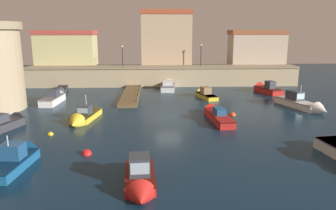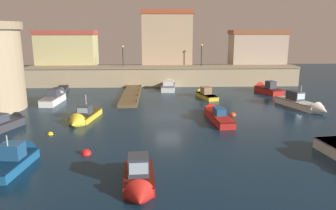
# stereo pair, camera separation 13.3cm
# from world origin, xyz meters

# --- Properties ---
(ground_plane) EXTENTS (103.11, 103.11, 0.00)m
(ground_plane) POSITION_xyz_m (0.00, 0.00, 0.00)
(ground_plane) COLOR #0C2338
(quay_wall) EXTENTS (42.18, 3.75, 3.05)m
(quay_wall) POSITION_xyz_m (0.00, 18.91, 1.53)
(quay_wall) COLOR tan
(quay_wall) RESTS_ON ground
(old_town_backdrop) EXTENTS (41.38, 5.80, 8.96)m
(old_town_backdrop) POSITION_xyz_m (-0.48, 23.17, 6.44)
(old_town_backdrop) COLOR #C2BB7D
(old_town_backdrop) RESTS_ON ground
(pier_dock) EXTENTS (2.22, 13.53, 0.70)m
(pier_dock) POSITION_xyz_m (-4.47, 10.42, 0.20)
(pier_dock) COLOR brown
(pier_dock) RESTS_ON ground
(quay_lamp_0) EXTENTS (0.32, 0.32, 3.22)m
(quay_lamp_0) POSITION_xyz_m (-6.26, 18.91, 5.21)
(quay_lamp_0) COLOR black
(quay_lamp_0) RESTS_ON quay_wall
(quay_lamp_1) EXTENTS (0.32, 0.32, 3.41)m
(quay_lamp_1) POSITION_xyz_m (5.98, 18.91, 5.32)
(quay_lamp_1) COLOR black
(quay_lamp_1) RESTS_ON quay_wall
(moored_boat_0) EXTENTS (3.28, 5.49, 1.82)m
(moored_boat_0) POSITION_xyz_m (-14.61, -3.38, 0.49)
(moored_boat_0) COLOR #333338
(moored_boat_0) RESTS_ON ground
(moored_boat_2) EXTENTS (2.05, 7.44, 1.67)m
(moored_boat_2) POSITION_xyz_m (4.69, -1.06, 0.43)
(moored_boat_2) COLOR red
(moored_boat_2) RESTS_ON ground
(moored_boat_3) EXTENTS (3.23, 6.03, 2.22)m
(moored_boat_3) POSITION_xyz_m (14.28, 12.68, 0.49)
(moored_boat_3) COLOR red
(moored_boat_3) RESTS_ON ground
(moored_boat_4) EXTENTS (2.77, 5.47, 1.80)m
(moored_boat_4) POSITION_xyz_m (5.10, 9.52, 0.41)
(moored_boat_4) COLOR gold
(moored_boat_4) RESTS_ON ground
(moored_boat_5) EXTENTS (1.90, 4.91, 2.19)m
(moored_boat_5) POSITION_xyz_m (-2.27, -15.28, 0.49)
(moored_boat_5) COLOR red
(moored_boat_5) RESTS_ON ground
(moored_boat_6) EXTENTS (2.02, 5.07, 1.29)m
(moored_boat_6) POSITION_xyz_m (-14.55, 13.73, 0.31)
(moored_boat_6) COLOR #333338
(moored_boat_6) RESTS_ON ground
(moored_boat_7) EXTENTS (2.65, 5.86, 2.90)m
(moored_boat_7) POSITION_xyz_m (-8.30, -1.59, 0.41)
(moored_boat_7) COLOR gold
(moored_boat_7) RESTS_ON ground
(moored_boat_8) EXTENTS (1.94, 6.05, 1.98)m
(moored_boat_8) POSITION_xyz_m (-13.49, 7.35, 0.54)
(moored_boat_8) COLOR white
(moored_boat_8) RESTS_ON ground
(moored_boat_9) EXTENTS (3.82, 7.41, 3.01)m
(moored_boat_9) POSITION_xyz_m (15.17, 2.62, 0.52)
(moored_boat_9) COLOR white
(moored_boat_9) RESTS_ON ground
(moored_boat_10) EXTENTS (2.29, 5.97, 1.89)m
(moored_boat_10) POSITION_xyz_m (0.70, 15.62, 0.50)
(moored_boat_10) COLOR white
(moored_boat_10) RESTS_ON ground
(moored_boat_11) EXTENTS (2.16, 5.66, 2.75)m
(moored_boat_11) POSITION_xyz_m (-10.31, -11.56, 0.47)
(moored_boat_11) COLOR #195689
(moored_boat_11) RESTS_ON ground
(mooring_buoy_0) EXTENTS (0.71, 0.71, 0.71)m
(mooring_buoy_0) POSITION_xyz_m (-6.23, -10.06, 0.00)
(mooring_buoy_0) COLOR red
(mooring_buoy_0) RESTS_ON ground
(mooring_buoy_1) EXTENTS (0.48, 0.48, 0.48)m
(mooring_buoy_1) POSITION_xyz_m (-10.15, -5.49, 0.00)
(mooring_buoy_1) COLOR yellow
(mooring_buoy_1) RESTS_ON ground
(mooring_buoy_2) EXTENTS (0.65, 0.65, 0.65)m
(mooring_buoy_2) POSITION_xyz_m (6.62, 0.03, 0.00)
(mooring_buoy_2) COLOR #EA4C19
(mooring_buoy_2) RESTS_ON ground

